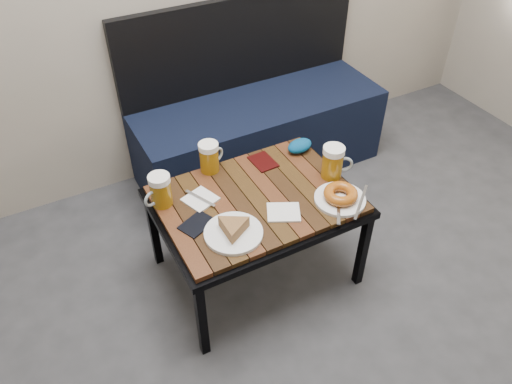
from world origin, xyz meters
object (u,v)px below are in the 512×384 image
plate_bagel (340,196)px  passport_navy (197,224)px  bench (257,127)px  passport_burgundy (263,162)px  cafe_table (256,205)px  knit_pouch (300,146)px  beer_mug_left (160,190)px  beer_mug_centre (210,157)px  plate_pie (233,230)px  beer_mug_right (333,162)px

plate_bagel → passport_navy: (-0.58, 0.15, -0.02)m
plate_bagel → passport_navy: plate_bagel is taller
bench → passport_burgundy: 0.63m
bench → cafe_table: bearing=-118.5°
bench → cafe_table: 0.85m
bench → knit_pouch: 0.59m
beer_mug_left → beer_mug_centre: bearing=-178.0°
cafe_table → beer_mug_left: beer_mug_left is taller
plate_pie → plate_bagel: bearing=-3.8°
plate_bagel → beer_mug_right: bearing=67.3°
beer_mug_left → beer_mug_right: size_ratio=0.95×
cafe_table → knit_pouch: knit_pouch is taller
bench → knit_pouch: bench is taller
passport_navy → knit_pouch: size_ratio=1.03×
cafe_table → passport_burgundy: (0.14, 0.20, 0.05)m
beer_mug_right → beer_mug_centre: bearing=173.9°
knit_pouch → beer_mug_centre: bearing=171.3°
bench → knit_pouch: bearing=-96.6°
knit_pouch → passport_burgundy: bearing=179.4°
beer_mug_left → knit_pouch: bearing=163.0°
knit_pouch → cafe_table: bearing=-149.8°
beer_mug_left → plate_bagel: 0.74m
beer_mug_centre → passport_navy: (-0.19, -0.30, -0.07)m
beer_mug_left → passport_burgundy: 0.51m
cafe_table → beer_mug_centre: (-0.09, 0.26, 0.12)m
cafe_table → plate_pie: (-0.18, -0.15, 0.07)m
beer_mug_centre → plate_bagel: size_ratio=0.55×
bench → beer_mug_right: 0.81m
bench → beer_mug_left: bench is taller
cafe_table → beer_mug_left: (-0.36, 0.15, 0.12)m
bench → passport_burgundy: size_ratio=10.50×
cafe_table → passport_burgundy: passport_burgundy is taller
bench → plate_pie: (-0.58, -0.89, 0.23)m
beer_mug_left → beer_mug_right: (0.73, -0.18, 0.00)m
beer_mug_left → passport_navy: beer_mug_left is taller
cafe_table → beer_mug_centre: bearing=109.5°
beer_mug_centre → passport_burgundy: (0.23, -0.06, -0.07)m
bench → plate_bagel: bench is taller
beer_mug_centre → bench: bearing=22.7°
bench → plate_bagel: bearing=-96.2°
bench → plate_pie: 1.08m
beer_mug_centre → passport_burgundy: bearing=-36.2°
bench → plate_bagel: (-0.10, -0.92, 0.22)m
beer_mug_right → passport_burgundy: 0.33m
plate_bagel → beer_mug_centre: bearing=131.2°
plate_bagel → knit_pouch: plate_bagel is taller
plate_bagel → bench: bearing=83.8°
plate_bagel → passport_navy: size_ratio=1.96×
plate_pie → plate_bagel: plate_pie is taller
plate_bagel → cafe_table: bearing=148.2°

